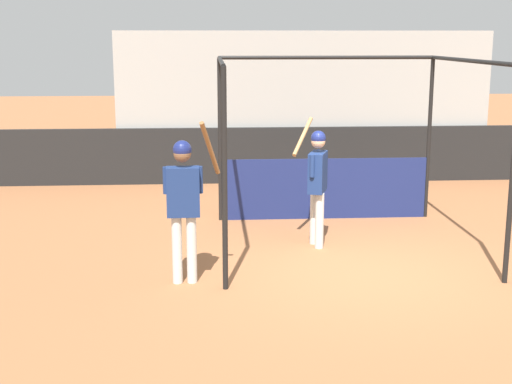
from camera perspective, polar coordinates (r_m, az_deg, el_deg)
name	(u,v)px	position (r m, az deg, el deg)	size (l,w,h in m)	color
ground_plane	(364,273)	(9.85, 8.64, -6.39)	(60.00, 60.00, 0.00)	#935B38
outfield_wall	(305,155)	(15.64, 3.91, 2.99)	(24.00, 0.12, 1.21)	black
bleacher_section	(294,99)	(17.55, 3.07, 7.42)	(8.15, 4.00, 3.29)	#9E9E99
batting_cage	(332,157)	(11.73, 6.10, 2.79)	(3.71, 3.56, 2.82)	black
player_batter	(317,177)	(10.75, 4.91, 1.23)	(0.57, 0.95, 1.91)	silver
player_waiting	(184,197)	(9.10, -5.78, -0.40)	(0.74, 0.52, 2.13)	silver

